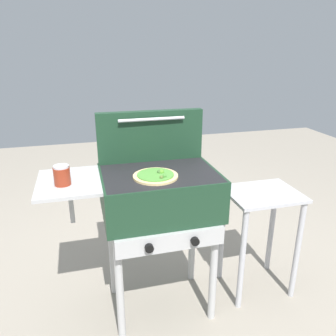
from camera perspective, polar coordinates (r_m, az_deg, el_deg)
The scene contains 6 objects.
ground_plane at distance 2.32m, azimuth -1.29°, elevation -21.99°, with size 8.00×8.00×0.00m, color gray.
grill at distance 1.89m, azimuth -1.85°, elevation -4.88°, with size 0.96×0.53×0.90m.
grill_lid_open at distance 1.99m, azimuth -2.99°, elevation 5.47°, with size 0.63×0.08×0.30m.
pizza_veggie at distance 1.77m, azimuth -2.08°, elevation -1.31°, with size 0.24×0.24×0.04m.
sauce_jar at distance 1.74m, azimuth -17.58°, elevation -1.20°, with size 0.08×0.08×0.10m.
prep_table at distance 2.24m, azimuth 15.43°, elevation -8.56°, with size 0.44×0.36×0.70m.
Camera 1 is at (-0.40, -1.67, 1.56)m, focal length 35.86 mm.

